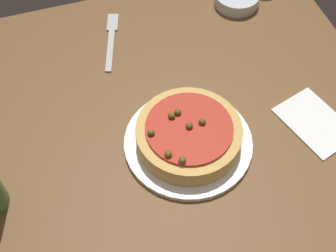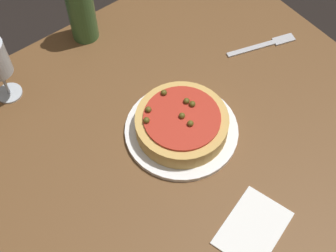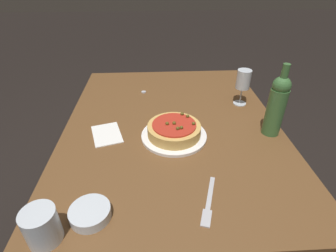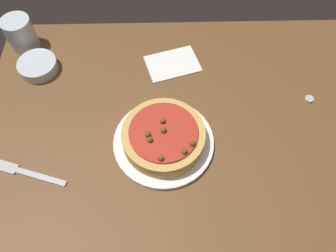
{
  "view_description": "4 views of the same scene",
  "coord_description": "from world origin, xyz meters",
  "px_view_note": "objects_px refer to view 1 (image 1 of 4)",
  "views": [
    {
      "loc": [
        0.37,
        -0.2,
        1.51
      ],
      "look_at": [
        -0.11,
        -0.04,
        0.79
      ],
      "focal_mm": 50.0,
      "sensor_mm": 36.0,
      "label": 1
    },
    {
      "loc": [
        0.28,
        0.44,
        1.61
      ],
      "look_at": [
        -0.06,
        0.01,
        0.79
      ],
      "focal_mm": 50.0,
      "sensor_mm": 36.0,
      "label": 2
    },
    {
      "loc": [
        -0.94,
        0.07,
        1.32
      ],
      "look_at": [
        -0.11,
        0.02,
        0.77
      ],
      "focal_mm": 28.0,
      "sensor_mm": 36.0,
      "label": 3
    },
    {
      "loc": [
        -0.1,
        -0.4,
        1.46
      ],
      "look_at": [
        -0.09,
        0.02,
        0.76
      ],
      "focal_mm": 35.0,
      "sensor_mm": 36.0,
      "label": 4
    }
  ],
  "objects_px": {
    "pizza": "(187,135)",
    "fork": "(111,38)",
    "dinner_plate": "(187,143)",
    "dining_table": "(203,208)"
  },
  "relations": [
    {
      "from": "dining_table",
      "to": "pizza",
      "type": "height_order",
      "value": "pizza"
    },
    {
      "from": "dining_table",
      "to": "fork",
      "type": "bearing_deg",
      "value": -170.34
    },
    {
      "from": "fork",
      "to": "dining_table",
      "type": "bearing_deg",
      "value": -152.79
    },
    {
      "from": "dining_table",
      "to": "fork",
      "type": "relative_size",
      "value": 6.38
    },
    {
      "from": "dining_table",
      "to": "pizza",
      "type": "bearing_deg",
      "value": -178.19
    },
    {
      "from": "dining_table",
      "to": "dinner_plate",
      "type": "relative_size",
      "value": 4.62
    },
    {
      "from": "pizza",
      "to": "fork",
      "type": "xyz_separation_m",
      "value": [
        -0.34,
        -0.07,
        -0.03
      ]
    },
    {
      "from": "dining_table",
      "to": "dinner_plate",
      "type": "distance_m",
      "value": 0.14
    },
    {
      "from": "dinner_plate",
      "to": "fork",
      "type": "height_order",
      "value": "dinner_plate"
    },
    {
      "from": "dining_table",
      "to": "fork",
      "type": "xyz_separation_m",
      "value": [
        -0.44,
        -0.08,
        0.09
      ]
    }
  ]
}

